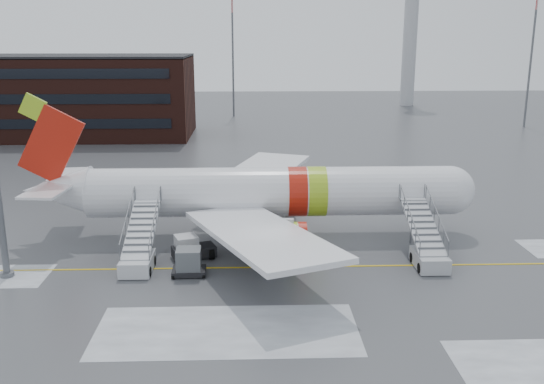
{
  "coord_description": "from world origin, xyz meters",
  "views": [
    {
      "loc": [
        -4.61,
        -39.41,
        15.31
      ],
      "look_at": [
        -3.12,
        3.92,
        4.0
      ],
      "focal_mm": 40.0,
      "sensor_mm": 36.0,
      "label": 1
    }
  ],
  "objects_px": {
    "airstair_fwd": "(427,249)",
    "uld_container": "(189,263)",
    "pushback_tug": "(191,248)",
    "airliner": "(259,193)",
    "airstair_aft": "(139,252)"
  },
  "relations": [
    {
      "from": "airliner",
      "to": "pushback_tug",
      "type": "distance_m",
      "value": 7.43
    },
    {
      "from": "airliner",
      "to": "pushback_tug",
      "type": "height_order",
      "value": "airliner"
    },
    {
      "from": "airstair_aft",
      "to": "uld_container",
      "type": "bearing_deg",
      "value": -23.17
    },
    {
      "from": "pushback_tug",
      "to": "airliner",
      "type": "bearing_deg",
      "value": 45.71
    },
    {
      "from": "uld_container",
      "to": "airliner",
      "type": "bearing_deg",
      "value": 59.6
    },
    {
      "from": "airstair_fwd",
      "to": "uld_container",
      "type": "height_order",
      "value": "airstair_fwd"
    },
    {
      "from": "airliner",
      "to": "uld_container",
      "type": "relative_size",
      "value": 15.69
    },
    {
      "from": "airstair_fwd",
      "to": "uld_container",
      "type": "distance_m",
      "value": 16.22
    },
    {
      "from": "pushback_tug",
      "to": "uld_container",
      "type": "relative_size",
      "value": 1.48
    },
    {
      "from": "airstair_fwd",
      "to": "uld_container",
      "type": "bearing_deg",
      "value": -174.72
    },
    {
      "from": "airstair_aft",
      "to": "pushback_tug",
      "type": "xyz_separation_m",
      "value": [
        3.35,
        1.57,
        -0.32
      ]
    },
    {
      "from": "pushback_tug",
      "to": "uld_container",
      "type": "bearing_deg",
      "value": -87.5
    },
    {
      "from": "airstair_aft",
      "to": "uld_container",
      "type": "xyz_separation_m",
      "value": [
        3.49,
        -1.49,
        -0.23
      ]
    },
    {
      "from": "airstair_fwd",
      "to": "airstair_aft",
      "type": "distance_m",
      "value": 19.64
    },
    {
      "from": "pushback_tug",
      "to": "airstair_aft",
      "type": "bearing_deg",
      "value": -154.9
    }
  ]
}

